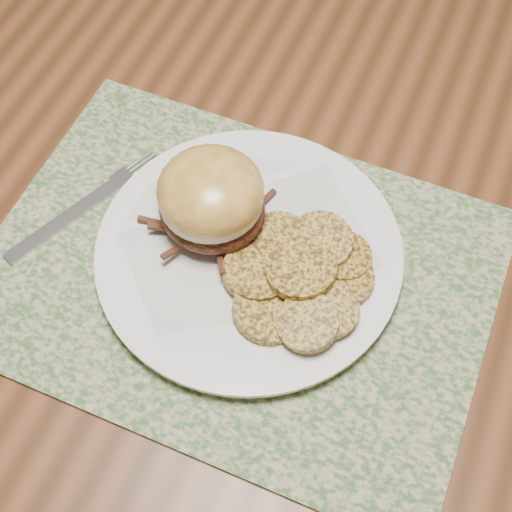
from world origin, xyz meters
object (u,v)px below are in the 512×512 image
at_px(pork_sandwich, 211,198).
at_px(fork, 86,205).
at_px(dinner_plate, 249,253).
at_px(dining_table, 123,130).

relative_size(pork_sandwich, fork, 0.71).
bearing_deg(dinner_plate, dining_table, 146.52).
bearing_deg(fork, dining_table, 134.39).
relative_size(dinner_plate, pork_sandwich, 2.19).
height_order(dinner_plate, pork_sandwich, pork_sandwich).
distance_m(dining_table, pork_sandwich, 0.26).
relative_size(dining_table, pork_sandwich, 12.65).
relative_size(dining_table, fork, 8.93).
distance_m(pork_sandwich, fork, 0.14).
distance_m(dinner_plate, pork_sandwich, 0.06).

